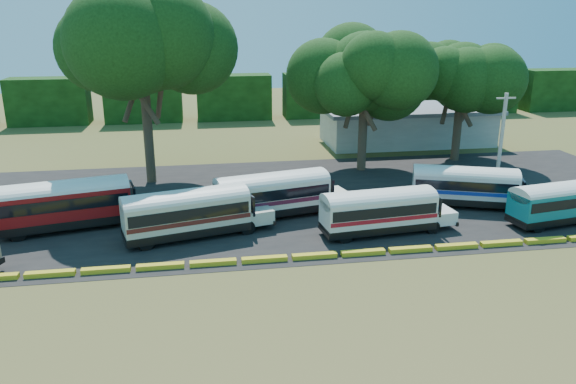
{
  "coord_description": "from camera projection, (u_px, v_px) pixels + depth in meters",
  "views": [
    {
      "loc": [
        -4.95,
        -29.02,
        13.99
      ],
      "look_at": [
        0.71,
        6.0,
        2.62
      ],
      "focal_mm": 35.0,
      "sensor_mm": 36.0,
      "label": 1
    }
  ],
  "objects": [
    {
      "name": "treeline_backdrop",
      "position": [
        234.0,
        97.0,
        76.51
      ],
      "size": [
        130.0,
        4.0,
        6.0
      ],
      "color": "black",
      "rests_on": "ground"
    },
    {
      "name": "asphalt_strip",
      "position": [
        279.0,
        201.0,
        43.73
      ],
      "size": [
        64.0,
        24.0,
        0.02
      ],
      "primitive_type": "cube",
      "color": "black",
      "rests_on": "ground"
    },
    {
      "name": "utility_pole",
      "position": [
        501.0,
        142.0,
        44.64
      ],
      "size": [
        1.6,
        0.3,
        8.05
      ],
      "color": "gray",
      "rests_on": "ground"
    },
    {
      "name": "tree_west",
      "position": [
        141.0,
        42.0,
        45.09
      ],
      "size": [
        11.41,
        11.41,
        15.93
      ],
      "color": "#3C281E",
      "rests_on": "ground"
    },
    {
      "name": "curb",
      "position": [
        290.0,
        258.0,
        33.2
      ],
      "size": [
        53.7,
        0.45,
        0.3
      ],
      "color": "gold",
      "rests_on": "ground"
    },
    {
      "name": "bus_red",
      "position": [
        68.0,
        202.0,
        37.49
      ],
      "size": [
        10.6,
        4.73,
        3.38
      ],
      "rotation": [
        0.0,
        0.0,
        0.22
      ],
      "color": "black",
      "rests_on": "ground"
    },
    {
      "name": "bus_white_blue",
      "position": [
        467.0,
        184.0,
        41.96
      ],
      "size": [
        9.51,
        5.33,
        3.05
      ],
      "rotation": [
        0.0,
        0.0,
        -0.35
      ],
      "color": "black",
      "rests_on": "ground"
    },
    {
      "name": "bus_teal",
      "position": [
        563.0,
        200.0,
        38.55
      ],
      "size": [
        9.13,
        3.62,
        2.92
      ],
      "rotation": [
        0.0,
        0.0,
        0.17
      ],
      "color": "black",
      "rests_on": "ground"
    },
    {
      "name": "bus_cream_east",
      "position": [
        275.0,
        192.0,
        39.81
      ],
      "size": [
        10.13,
        4.54,
        3.23
      ],
      "rotation": [
        0.0,
        0.0,
        0.22
      ],
      "color": "black",
      "rests_on": "ground"
    },
    {
      "name": "tree_east",
      "position": [
        462.0,
        76.0,
        53.34
      ],
      "size": [
        8.59,
        8.59,
        11.41
      ],
      "color": "#3C281E",
      "rests_on": "ground"
    },
    {
      "name": "terminal_building",
      "position": [
        406.0,
        125.0,
        62.62
      ],
      "size": [
        19.0,
        9.0,
        4.0
      ],
      "color": "beige",
      "rests_on": "ground"
    },
    {
      "name": "tree_center",
      "position": [
        365.0,
        72.0,
        49.62
      ],
      "size": [
        9.65,
        9.65,
        12.52
      ],
      "color": "#3C281E",
      "rests_on": "ground"
    },
    {
      "name": "bus_white_red",
      "position": [
        381.0,
        209.0,
        36.76
      ],
      "size": [
        9.35,
        3.22,
        3.01
      ],
      "rotation": [
        0.0,
        0.0,
        0.11
      ],
      "color": "black",
      "rests_on": "ground"
    },
    {
      "name": "ground",
      "position": [
        292.0,
        267.0,
        32.3
      ],
      "size": [
        160.0,
        160.0,
        0.0
      ],
      "primitive_type": "plane",
      "color": "#3D4D19",
      "rests_on": "ground"
    },
    {
      "name": "bus_cream_west",
      "position": [
        189.0,
        211.0,
        36.09
      ],
      "size": [
        10.07,
        4.73,
        3.22
      ],
      "rotation": [
        0.0,
        0.0,
        0.25
      ],
      "color": "black",
      "rests_on": "ground"
    }
  ]
}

